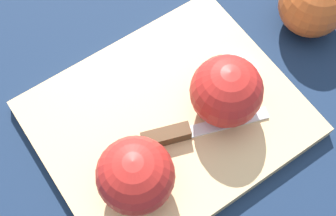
# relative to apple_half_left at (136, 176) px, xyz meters

# --- Properties ---
(ground_plane) EXTENTS (4.00, 4.00, 0.00)m
(ground_plane) POSITION_rel_apple_half_left_xyz_m (0.07, 0.06, -0.06)
(ground_plane) COLOR #14233D
(cutting_board) EXTENTS (0.34, 0.29, 0.02)m
(cutting_board) POSITION_rel_apple_half_left_xyz_m (0.07, 0.06, -0.05)
(cutting_board) COLOR tan
(cutting_board) RESTS_ON ground_plane
(apple_half_left) EXTENTS (0.08, 0.08, 0.08)m
(apple_half_left) POSITION_rel_apple_half_left_xyz_m (0.00, 0.00, 0.00)
(apple_half_left) COLOR red
(apple_half_left) RESTS_ON cutting_board
(apple_half_right) EXTENTS (0.09, 0.09, 0.09)m
(apple_half_right) POSITION_rel_apple_half_left_xyz_m (0.14, 0.04, 0.00)
(apple_half_right) COLOR red
(apple_half_right) RESTS_ON cutting_board
(knife) EXTENTS (0.16, 0.05, 0.02)m
(knife) POSITION_rel_apple_half_left_xyz_m (0.07, 0.03, -0.04)
(knife) COLOR silver
(knife) RESTS_ON cutting_board
(apple_slice) EXTENTS (0.06, 0.06, 0.00)m
(apple_slice) POSITION_rel_apple_half_left_xyz_m (0.18, 0.08, -0.04)
(apple_slice) COLOR #EFE5C6
(apple_slice) RESTS_ON cutting_board
(apple_whole) EXTENTS (0.09, 0.09, 0.10)m
(apple_whole) POSITION_rel_apple_half_left_xyz_m (0.31, 0.11, -0.02)
(apple_whole) COLOR #AD4C1E
(apple_whole) RESTS_ON ground_plane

